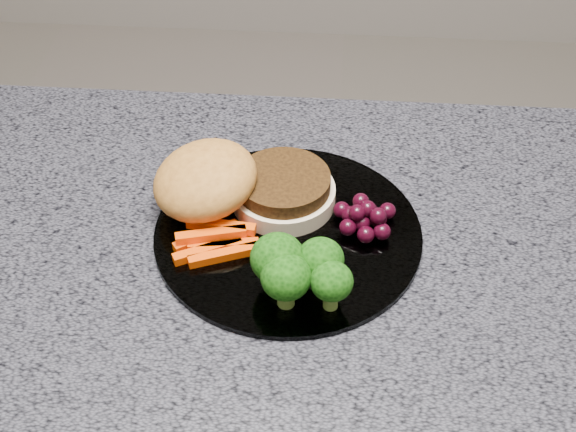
# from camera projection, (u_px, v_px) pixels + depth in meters

# --- Properties ---
(countertop) EXTENTS (1.20, 0.60, 0.04)m
(countertop) POSITION_uv_depth(u_px,v_px,m) (343.00, 302.00, 0.75)
(countertop) COLOR #4B4B55
(countertop) RESTS_ON island_cabinet
(plate) EXTENTS (0.26, 0.26, 0.01)m
(plate) POSITION_uv_depth(u_px,v_px,m) (288.00, 233.00, 0.78)
(plate) COLOR white
(plate) RESTS_ON countertop
(burger) EXTENTS (0.21, 0.14, 0.06)m
(burger) POSITION_uv_depth(u_px,v_px,m) (233.00, 187.00, 0.79)
(burger) COLOR beige
(burger) RESTS_ON plate
(carrot_sticks) EXTENTS (0.08, 0.06, 0.02)m
(carrot_sticks) POSITION_uv_depth(u_px,v_px,m) (216.00, 241.00, 0.76)
(carrot_sticks) COLOR #FF4904
(carrot_sticks) RESTS_ON plate
(broccoli) EXTENTS (0.09, 0.07, 0.06)m
(broccoli) POSITION_uv_depth(u_px,v_px,m) (298.00, 268.00, 0.70)
(broccoli) COLOR olive
(broccoli) RESTS_ON plate
(grape_bunch) EXTENTS (0.06, 0.05, 0.03)m
(grape_bunch) POSITION_uv_depth(u_px,v_px,m) (365.00, 217.00, 0.77)
(grape_bunch) COLOR black
(grape_bunch) RESTS_ON plate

